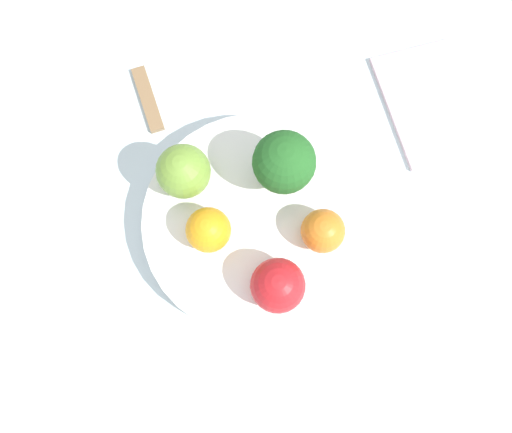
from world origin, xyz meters
TOP-DOWN VIEW (x-y plane):
  - ground_plane at (0.00, 0.00)m, footprint 6.00×6.00m
  - table_surface at (0.00, 0.00)m, footprint 1.20×1.20m
  - bowl at (0.00, 0.00)m, footprint 0.23×0.23m
  - broccoli at (-0.04, 0.03)m, footprint 0.06×0.06m
  - apple_red at (-0.05, -0.07)m, footprint 0.05×0.05m
  - apple_green at (0.07, 0.01)m, footprint 0.05×0.05m
  - orange_front at (0.02, 0.06)m, footprint 0.04×0.04m
  - orange_back at (0.01, -0.05)m, footprint 0.04×0.04m
  - napkin at (-0.13, 0.21)m, footprint 0.16×0.13m
  - spoon at (-0.16, -0.11)m, footprint 0.09×0.04m

SIDE VIEW (x-z plane):
  - ground_plane at x=0.00m, z-range 0.00..0.00m
  - table_surface at x=0.00m, z-range 0.00..0.02m
  - napkin at x=-0.13m, z-range 0.02..0.03m
  - spoon at x=-0.16m, z-range 0.02..0.03m
  - bowl at x=0.00m, z-range 0.02..0.05m
  - orange_front at x=0.02m, z-range 0.05..0.10m
  - orange_back at x=0.01m, z-range 0.05..0.10m
  - apple_green at x=0.07m, z-range 0.05..0.11m
  - apple_red at x=-0.05m, z-range 0.05..0.11m
  - broccoli at x=-0.04m, z-range 0.06..0.14m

